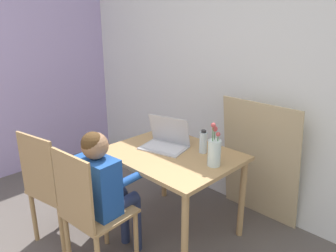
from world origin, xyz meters
name	(u,v)px	position (x,y,z in m)	size (l,w,h in m)	color
wall_back	(253,74)	(0.00, 2.23, 1.25)	(6.40, 0.05, 2.50)	white
dining_table	(172,164)	(-0.18, 1.42, 0.61)	(0.99, 0.79, 0.71)	tan
chair_occupied	(91,212)	(-0.24, 0.69, 0.48)	(0.43, 0.43, 0.94)	tan
chair_spare	(54,188)	(-0.72, 0.67, 0.48)	(0.47, 0.47, 0.94)	tan
person_seated	(104,183)	(-0.25, 0.82, 0.65)	(0.34, 0.44, 1.04)	#1E4C9E
laptop	(166,140)	(-0.31, 1.47, 0.77)	(0.41, 0.34, 0.25)	#B2B2B7
flower_vase	(214,151)	(0.18, 1.47, 0.82)	(0.09, 0.09, 0.33)	silver
water_bottle	(203,142)	(-0.02, 1.59, 0.80)	(0.06, 0.06, 0.19)	silver
cardboard_panel	(259,162)	(0.21, 2.09, 0.54)	(0.71, 0.17, 1.08)	tan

